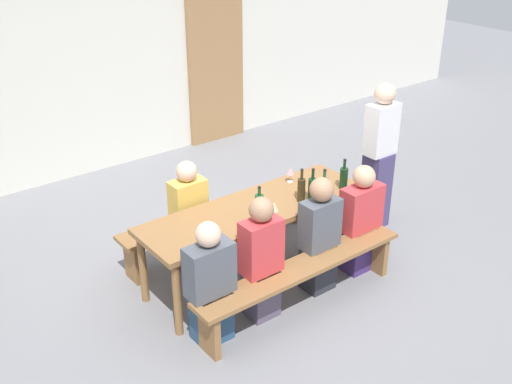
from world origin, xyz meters
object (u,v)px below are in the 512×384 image
(wooden_door, at_px, (216,70))
(wine_bottle_2, at_px, (324,189))
(seated_guest_near_1, at_px, (261,261))
(bench_far, at_px, (217,217))
(wine_bottle_0, at_px, (301,189))
(wine_glass_1, at_px, (274,207))
(seated_guest_near_0, at_px, (210,286))
(seated_guest_near_2, at_px, (319,237))
(wine_bottle_1, at_px, (259,206))
(wine_bottle_3, at_px, (344,178))
(wine_bottle_4, at_px, (312,190))
(standing_host, at_px, (379,158))
(seated_guest_near_3, at_px, (360,222))
(wine_glass_0, at_px, (290,171))
(seated_guest_far_0, at_px, (189,219))
(bench_near, at_px, (302,274))
(tasting_table, at_px, (256,214))

(wooden_door, bearing_deg, wine_bottle_2, -108.64)
(wine_bottle_2, bearing_deg, seated_guest_near_1, -166.69)
(bench_far, height_order, wine_bottle_0, wine_bottle_0)
(wine_glass_1, bearing_deg, wooden_door, 63.03)
(wine_bottle_0, distance_m, seated_guest_near_0, 1.35)
(seated_guest_near_0, xyz_separation_m, seated_guest_near_2, (1.18, 0.00, 0.03))
(wine_bottle_1, height_order, wine_bottle_3, same)
(bench_far, xyz_separation_m, wine_bottle_1, (-0.11, -0.84, 0.51))
(bench_far, relative_size, wine_bottle_4, 6.40)
(wine_bottle_3, bearing_deg, standing_host, 16.22)
(wine_bottle_4, distance_m, seated_guest_near_3, 0.59)
(standing_host, bearing_deg, seated_guest_near_1, 14.27)
(bench_far, xyz_separation_m, wine_bottle_2, (0.57, -0.94, 0.51))
(seated_guest_near_0, height_order, seated_guest_near_3, seated_guest_near_3)
(seated_guest_near_0, bearing_deg, seated_guest_near_3, -90.00)
(wine_bottle_1, bearing_deg, wine_glass_0, 29.71)
(bench_far, height_order, wine_bottle_1, wine_bottle_1)
(wine_bottle_2, xyz_separation_m, seated_guest_far_0, (-0.99, 0.79, -0.33))
(bench_near, height_order, wine_bottle_3, wine_bottle_3)
(wine_bottle_0, relative_size, wine_glass_1, 1.84)
(wine_bottle_0, height_order, seated_guest_far_0, seated_guest_far_0)
(bench_far, relative_size, wine_glass_1, 12.15)
(tasting_table, xyz_separation_m, wine_bottle_2, (0.57, -0.29, 0.20))
(wine_bottle_3, height_order, seated_guest_near_1, seated_guest_near_1)
(wooden_door, height_order, seated_guest_near_1, wooden_door)
(wooden_door, bearing_deg, bench_far, -124.52)
(wooden_door, height_order, tasting_table, wooden_door)
(tasting_table, distance_m, wine_glass_0, 0.65)
(seated_guest_near_2, bearing_deg, standing_host, -69.00)
(wooden_door, xyz_separation_m, wine_bottle_1, (-1.85, -3.38, -0.18))
(wine_bottle_4, distance_m, seated_guest_far_0, 1.20)
(bench_far, height_order, seated_guest_near_2, seated_guest_near_2)
(wine_glass_1, xyz_separation_m, seated_guest_near_2, (0.36, -0.21, -0.33))
(wine_bottle_0, distance_m, seated_guest_near_3, 0.67)
(seated_guest_near_3, relative_size, standing_host, 0.68)
(wooden_door, distance_m, wine_bottle_1, 3.85)
(bench_near, relative_size, wine_bottle_1, 6.92)
(wine_bottle_2, distance_m, seated_guest_far_0, 1.31)
(bench_near, relative_size, wine_bottle_2, 6.68)
(wine_bottle_0, relative_size, seated_guest_near_2, 0.29)
(tasting_table, xyz_separation_m, bench_far, (0.00, 0.65, -0.31))
(wine_glass_1, distance_m, seated_guest_far_0, 0.95)
(wine_bottle_4, xyz_separation_m, seated_guest_far_0, (-0.89, 0.74, -0.33))
(wine_bottle_3, relative_size, seated_guest_near_1, 0.27)
(wine_glass_0, bearing_deg, wine_bottle_4, -104.47)
(seated_guest_near_1, height_order, seated_guest_near_2, seated_guest_near_1)
(wine_bottle_3, relative_size, seated_guest_near_0, 0.28)
(wine_bottle_3, xyz_separation_m, seated_guest_near_1, (-1.23, -0.29, -0.31))
(wine_bottle_4, bearing_deg, standing_host, 11.39)
(wooden_door, relative_size, bench_far, 0.98)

